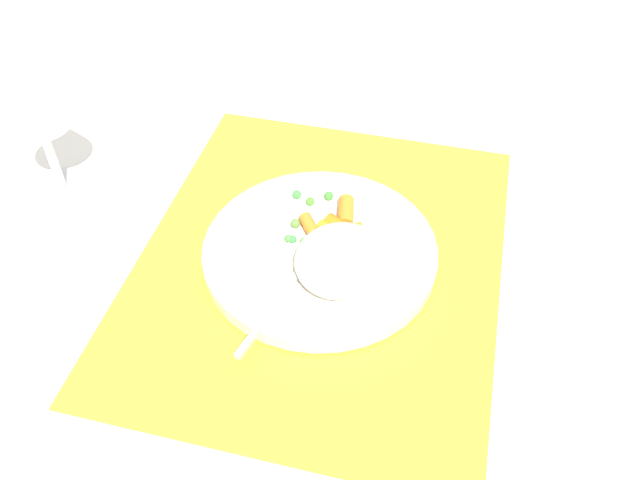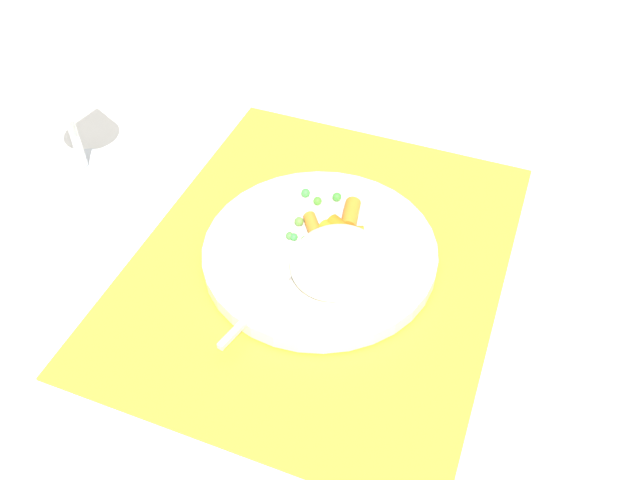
% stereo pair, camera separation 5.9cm
% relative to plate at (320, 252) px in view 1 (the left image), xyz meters
% --- Properties ---
extents(ground_plane, '(2.40, 2.40, 0.00)m').
position_rel_plate_xyz_m(ground_plane, '(0.00, 0.00, -0.01)').
color(ground_plane, white).
extents(placemat, '(0.45, 0.37, 0.01)m').
position_rel_plate_xyz_m(placemat, '(0.00, 0.00, -0.01)').
color(placemat, gold).
rests_on(placemat, ground_plane).
extents(plate, '(0.24, 0.24, 0.02)m').
position_rel_plate_xyz_m(plate, '(0.00, 0.00, 0.00)').
color(plate, silver).
rests_on(plate, placemat).
extents(rice_mound, '(0.10, 0.09, 0.03)m').
position_rel_plate_xyz_m(rice_mound, '(-0.02, -0.03, 0.02)').
color(rice_mound, beige).
rests_on(rice_mound, plate).
extents(carrot_portion, '(0.08, 0.07, 0.02)m').
position_rel_plate_xyz_m(carrot_portion, '(0.02, -0.01, 0.02)').
color(carrot_portion, orange).
rests_on(carrot_portion, plate).
extents(pea_scatter, '(0.09, 0.08, 0.01)m').
position_rel_plate_xyz_m(pea_scatter, '(0.02, 0.01, 0.01)').
color(pea_scatter, '#42932F').
rests_on(pea_scatter, plate).
extents(fork, '(0.19, 0.06, 0.01)m').
position_rel_plate_xyz_m(fork, '(-0.04, 0.01, 0.01)').
color(fork, beige).
rests_on(fork, plate).
extents(wine_glass, '(0.07, 0.07, 0.17)m').
position_rel_plate_xyz_m(wine_glass, '(0.04, 0.32, 0.11)').
color(wine_glass, silver).
rests_on(wine_glass, ground_plane).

